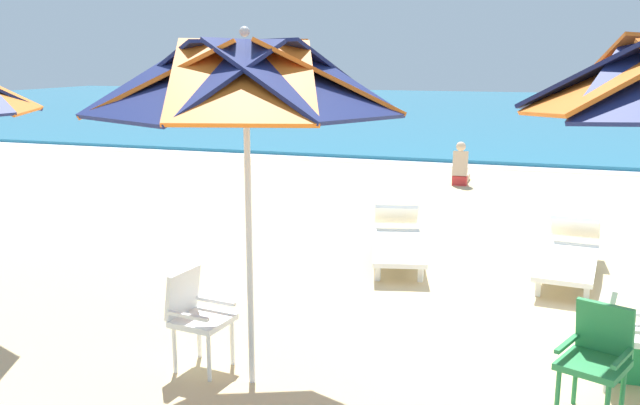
{
  "coord_description": "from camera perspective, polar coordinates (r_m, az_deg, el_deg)",
  "views": [
    {
      "loc": [
        -0.37,
        -7.22,
        2.65
      ],
      "look_at": [
        -2.79,
        0.16,
        1.0
      ],
      "focal_mm": 38.63,
      "sensor_mm": 36.0,
      "label": 1
    }
  ],
  "objects": [
    {
      "name": "sun_lounger_2",
      "position": [
        9.13,
        6.44,
        -3.12
      ],
      "size": [
        1.11,
        2.23,
        0.62
      ],
      "color": "white",
      "rests_on": "ground"
    },
    {
      "name": "cooler_box",
      "position": [
        6.46,
        24.45,
        -11.39
      ],
      "size": [
        0.5,
        0.34,
        0.4
      ],
      "color": "#238C4C",
      "rests_on": "ground"
    },
    {
      "name": "plastic_chair_0",
      "position": [
        6.17,
        23.67,
        -9.47
      ],
      "size": [
        0.5,
        0.47,
        0.87
      ],
      "color": "white",
      "rests_on": "ground"
    },
    {
      "name": "plastic_chair_1",
      "position": [
        5.58,
        21.94,
        -11.61
      ],
      "size": [
        0.57,
        0.6,
        0.87
      ],
      "color": "#2D8C4C",
      "rests_on": "ground"
    },
    {
      "name": "plastic_chair_2",
      "position": [
        6.06,
        -10.23,
        -8.99
      ],
      "size": [
        0.52,
        0.5,
        0.87
      ],
      "color": "white",
      "rests_on": "ground"
    },
    {
      "name": "sea",
      "position": [
        35.58,
        18.86,
        7.14
      ],
      "size": [
        80.0,
        36.0,
        0.1
      ],
      "primitive_type": "cube",
      "color": "teal",
      "rests_on": "ground"
    },
    {
      "name": "sun_lounger_1",
      "position": [
        8.93,
        19.94,
        -4.12
      ],
      "size": [
        0.83,
        2.2,
        0.62
      ],
      "color": "white",
      "rests_on": "ground"
    },
    {
      "name": "ground_plane",
      "position": [
        7.7,
        20.02,
        -8.89
      ],
      "size": [
        80.0,
        80.0,
        0.0
      ],
      "primitive_type": "plane",
      "color": "#D3B784"
    },
    {
      "name": "beachgoer_seated",
      "position": [
        14.91,
        11.59,
        2.63
      ],
      "size": [
        0.3,
        0.93,
        0.92
      ],
      "color": "red",
      "rests_on": "ground"
    },
    {
      "name": "beach_umbrella_1",
      "position": [
        5.32,
        -6.18,
        10.05
      ],
      "size": [
        2.49,
        2.49,
        2.87
      ],
      "color": "silver",
      "rests_on": "ground"
    },
    {
      "name": "surf_foam",
      "position": [
        17.39,
        19.19,
        2.56
      ],
      "size": [
        80.0,
        0.7,
        0.01
      ],
      "primitive_type": "cube",
      "color": "white",
      "rests_on": "ground"
    }
  ]
}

